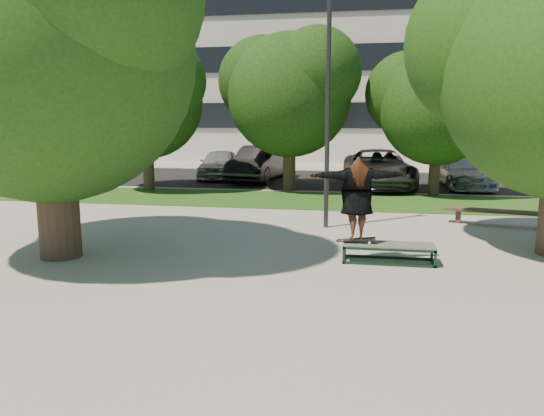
% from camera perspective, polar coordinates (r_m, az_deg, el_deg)
% --- Properties ---
extents(ground, '(120.00, 120.00, 0.00)m').
position_cam_1_polar(ground, '(9.46, -2.68, -7.94)').
color(ground, gray).
rests_on(ground, ground).
extents(grass_strip, '(30.00, 4.00, 0.02)m').
position_cam_1_polar(grass_strip, '(18.54, 6.87, 0.77)').
color(grass_strip, '#174012').
rests_on(grass_strip, ground).
extents(asphalt_strip, '(40.00, 8.00, 0.01)m').
position_cam_1_polar(asphalt_strip, '(25.03, 5.45, 3.10)').
color(asphalt_strip, black).
rests_on(asphalt_strip, ground).
extents(tree_left, '(6.96, 5.95, 7.12)m').
position_cam_1_polar(tree_left, '(11.83, -23.22, 16.50)').
color(tree_left, '#38281E').
rests_on(tree_left, ground).
extents(bg_tree_left, '(5.28, 4.51, 5.77)m').
position_cam_1_polar(bg_tree_left, '(21.65, -13.53, 11.73)').
color(bg_tree_left, '#38281E').
rests_on(bg_tree_left, ground).
extents(bg_tree_mid, '(5.76, 4.92, 6.24)m').
position_cam_1_polar(bg_tree_mid, '(21.13, 1.74, 12.82)').
color(bg_tree_mid, '#38281E').
rests_on(bg_tree_mid, ground).
extents(bg_tree_right, '(5.04, 4.31, 5.43)m').
position_cam_1_polar(bg_tree_right, '(20.51, 17.22, 11.02)').
color(bg_tree_right, '#38281E').
rests_on(bg_tree_right, ground).
extents(lamppost, '(0.25, 0.15, 6.11)m').
position_cam_1_polar(lamppost, '(13.83, 6.02, 10.83)').
color(lamppost, '#2D2D30').
rests_on(lamppost, ground).
extents(office_building, '(30.00, 14.12, 16.00)m').
position_cam_1_polar(office_building, '(41.28, 4.66, 16.82)').
color(office_building, '#B9B7AC').
rests_on(office_building, ground).
extents(grind_box, '(1.80, 0.60, 0.38)m').
position_cam_1_polar(grind_box, '(10.90, 12.41, -4.75)').
color(grind_box, '#113321').
rests_on(grind_box, ground).
extents(skater_rig, '(2.11, 0.97, 1.74)m').
position_cam_1_polar(skater_rig, '(10.67, 9.13, 1.03)').
color(skater_rig, white).
rests_on(skater_rig, grind_box).
extents(bench, '(2.81, 0.95, 0.43)m').
position_cam_1_polar(bench, '(15.41, 23.23, -0.45)').
color(bench, '#4C392D').
rests_on(bench, ground).
extents(car_silver_a, '(2.05, 4.22, 1.39)m').
position_cam_1_polar(car_silver_a, '(25.28, -5.66, 4.72)').
color(car_silver_a, '#ACADB1').
rests_on(car_silver_a, asphalt_strip).
extents(car_dark, '(2.24, 4.97, 1.58)m').
position_cam_1_polar(car_dark, '(24.28, -1.38, 4.80)').
color(car_dark, black).
rests_on(car_dark, asphalt_strip).
extents(car_grey, '(3.15, 5.86, 1.56)m').
position_cam_1_polar(car_grey, '(22.39, 11.35, 4.17)').
color(car_grey, '#535257').
rests_on(car_grey, asphalt_strip).
extents(car_silver_b, '(2.08, 4.63, 1.32)m').
position_cam_1_polar(car_silver_b, '(23.35, 19.94, 3.70)').
color(car_silver_b, '#9F9FA4').
rests_on(car_silver_b, asphalt_strip).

